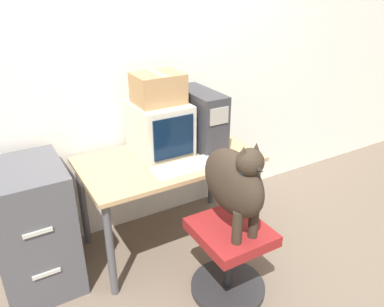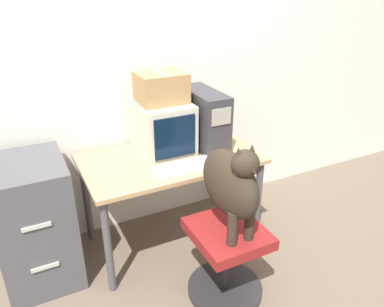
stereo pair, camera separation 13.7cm
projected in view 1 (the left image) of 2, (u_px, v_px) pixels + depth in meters
ground_plane at (194, 267)px, 2.68m from camera, size 12.00×12.00×0.00m
wall_back at (140, 64)px, 2.73m from camera, size 8.00×0.05×2.60m
desk at (169, 169)px, 2.69m from camera, size 1.24×0.71×0.72m
crt_monitor at (159, 128)px, 2.66m from camera, size 0.36×0.43×0.37m
pc_tower at (200, 118)px, 2.76m from camera, size 0.20×0.50×0.42m
keyboard at (185, 166)px, 2.49m from camera, size 0.44×0.16×0.03m
computer_mouse at (219, 156)px, 2.63m from camera, size 0.07×0.04×0.03m
office_chair at (229, 256)px, 2.37m from camera, size 0.49×0.49×0.50m
dog at (235, 182)px, 2.13m from camera, size 0.21×0.50×0.60m
filing_cabinet at (34, 228)px, 2.38m from camera, size 0.46×0.57×0.86m
cardboard_box at (158, 88)px, 2.54m from camera, size 0.32×0.27×0.21m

